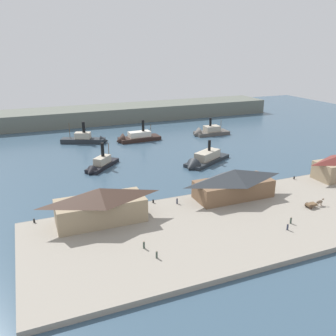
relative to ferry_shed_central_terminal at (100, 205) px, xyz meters
The scene contains 20 objects.
ground_plane 37.79m from the ferry_shed_central_terminal, 15.80° to the left, with size 320.00×320.00×0.00m, color #385166.
quay_promenade 38.18m from the ferry_shed_central_terminal, 18.19° to the right, with size 110.00×36.00×1.20m, color gray.
seawall_edge 36.91m from the ferry_shed_central_terminal, 10.36° to the left, with size 110.00×0.80×1.00m, color slate.
ferry_shed_central_terminal is the anchor object (origin of this frame).
ferry_shed_customs_shed 36.44m from the ferry_shed_central_terminal, ahead, with size 21.49×9.12×7.99m.
horse_cart 54.05m from the ferry_shed_central_terminal, 13.85° to the right, with size 5.53×1.65×1.87m.
pedestrian_walking_east 20.94m from the ferry_shed_central_terminal, ahead, with size 0.41×0.41×1.65m.
pedestrian_near_cart 43.01m from the ferry_shed_central_terminal, 27.97° to the right, with size 0.41×0.41×1.64m.
pedestrian_near_west_shed 20.84m from the ferry_shed_central_terminal, 71.10° to the right, with size 0.40×0.40×1.63m.
pedestrian_near_east_shed 16.48m from the ferry_shed_central_terminal, 70.08° to the right, with size 0.42×0.42×1.69m.
pedestrian_walking_west 44.54m from the ferry_shed_central_terminal, 23.77° to the right, with size 0.41×0.41×1.67m.
mooring_post_west 16.16m from the ferry_shed_central_terminal, 160.02° to the left, with size 0.44×0.44×0.90m, color black.
mooring_post_east 16.21m from the ferry_shed_central_terminal, 18.95° to the left, with size 0.44×0.44×0.90m, color black.
mooring_post_center_east 61.66m from the ferry_shed_central_terminal, ahead, with size 0.44×0.44×0.90m, color black.
ferry_near_quay 96.37m from the ferry_shed_central_terminal, 46.81° to the left, with size 17.69×7.17×10.42m.
ferry_mid_harbor 78.14m from the ferry_shed_central_terminal, 82.12° to the left, with size 20.49×12.39×10.45m.
ferry_moored_west 78.74m from the ferry_shed_central_terminal, 67.19° to the left, with size 20.24×7.73×11.36m.
ferry_moored_east 42.05m from the ferry_shed_central_terminal, 78.43° to the left, with size 14.83×15.48×10.09m.
ferry_approaching_west 54.22m from the ferry_shed_central_terminal, 36.30° to the left, with size 22.54×16.39×10.42m.
far_headland 125.46m from the ferry_shed_central_terminal, 73.33° to the left, with size 180.00×24.00×8.00m, color #60665B.
Camera 1 is at (-50.29, -86.58, 40.83)m, focal length 38.39 mm.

